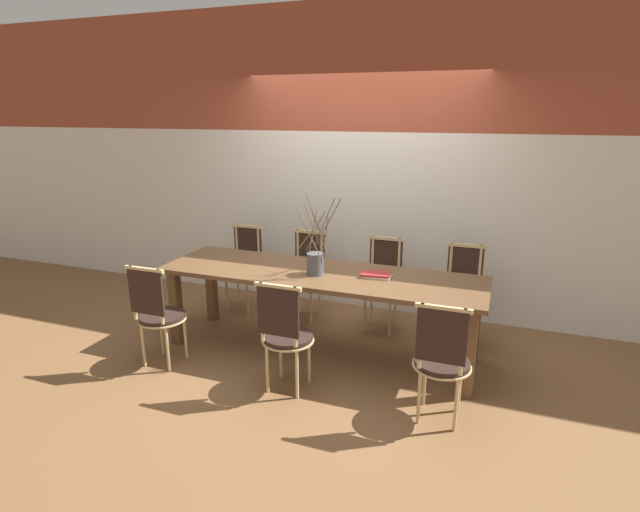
# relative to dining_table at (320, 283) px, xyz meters

# --- Properties ---
(ground_plane) EXTENTS (16.00, 16.00, 0.00)m
(ground_plane) POSITION_rel_dining_table_xyz_m (0.00, 0.00, -0.67)
(ground_plane) COLOR brown
(wall_rear) EXTENTS (12.00, 0.06, 3.20)m
(wall_rear) POSITION_rel_dining_table_xyz_m (0.00, 1.24, 0.93)
(wall_rear) COLOR silver
(wall_rear) RESTS_ON ground_plane
(dining_table) EXTENTS (2.86, 0.82, 0.77)m
(dining_table) POSITION_rel_dining_table_xyz_m (0.00, 0.00, 0.00)
(dining_table) COLOR brown
(dining_table) RESTS_ON ground_plane
(chair_near_leftend) EXTENTS (0.41, 0.41, 0.92)m
(chair_near_leftend) POSITION_rel_dining_table_xyz_m (-1.20, -0.72, -0.17)
(chair_near_leftend) COLOR black
(chair_near_leftend) RESTS_ON ground_plane
(chair_near_left) EXTENTS (0.41, 0.41, 0.92)m
(chair_near_left) POSITION_rel_dining_table_xyz_m (-0.02, -0.72, -0.17)
(chair_near_left) COLOR black
(chair_near_left) RESTS_ON ground_plane
(chair_near_center) EXTENTS (0.41, 0.41, 0.92)m
(chair_near_center) POSITION_rel_dining_table_xyz_m (1.16, -0.72, -0.17)
(chair_near_center) COLOR black
(chair_near_center) RESTS_ON ground_plane
(chair_far_leftend) EXTENTS (0.41, 0.41, 0.92)m
(chair_far_leftend) POSITION_rel_dining_table_xyz_m (-1.17, 0.72, -0.17)
(chair_far_leftend) COLOR black
(chair_far_leftend) RESTS_ON ground_plane
(chair_far_left) EXTENTS (0.41, 0.41, 0.92)m
(chair_far_left) POSITION_rel_dining_table_xyz_m (-0.43, 0.72, -0.17)
(chair_far_left) COLOR black
(chair_far_left) RESTS_ON ground_plane
(chair_far_center) EXTENTS (0.41, 0.41, 0.92)m
(chair_far_center) POSITION_rel_dining_table_xyz_m (0.40, 0.72, -0.17)
(chair_far_center) COLOR black
(chair_far_center) RESTS_ON ground_plane
(chair_far_right) EXTENTS (0.41, 0.41, 0.92)m
(chair_far_right) POSITION_rel_dining_table_xyz_m (1.17, 0.72, -0.17)
(chair_far_right) COLOR black
(chair_far_right) RESTS_ON ground_plane
(vase_centerpiece) EXTENTS (0.39, 0.35, 0.73)m
(vase_centerpiece) POSITION_rel_dining_table_xyz_m (-0.02, -0.06, 0.21)
(vase_centerpiece) COLOR #4C5156
(vase_centerpiece) RESTS_ON dining_table
(book_stack) EXTENTS (0.27, 0.18, 0.04)m
(book_stack) POSITION_rel_dining_table_xyz_m (0.50, 0.04, 0.11)
(book_stack) COLOR beige
(book_stack) RESTS_ON dining_table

